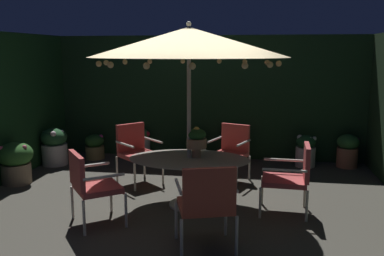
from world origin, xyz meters
TOP-DOWN VIEW (x-y plane):
  - ground_plane at (0.00, 0.00)m, footprint 6.93×6.87m
  - hedge_backdrop_rear at (0.00, 3.29)m, footprint 6.93×0.30m
  - patio_dining_table at (0.09, 0.31)m, footprint 1.75×1.19m
  - patio_umbrella at (0.09, 0.31)m, footprint 2.74×2.74m
  - centerpiece_planter at (0.19, 0.36)m, footprint 0.29×0.29m
  - patio_chair_north at (0.52, -1.06)m, footprint 0.77×0.73m
  - patio_chair_northeast at (1.53, 0.24)m, footprint 0.67×0.60m
  - patio_chair_east at (0.60, 1.65)m, footprint 0.73×0.74m
  - patio_chair_southeast at (-0.99, 1.27)m, footprint 0.83×0.83m
  - patio_chair_south at (-1.04, -0.57)m, footprint 0.83×0.84m
  - potted_plant_left_far at (1.97, 2.76)m, footprint 0.38×0.38m
  - potted_plant_front_corner at (-2.91, 2.09)m, footprint 0.51×0.51m
  - potted_plant_left_near at (-2.32, 2.69)m, footprint 0.39×0.39m
  - potted_plant_right_far at (0.61, 2.81)m, footprint 0.42×0.42m
  - potted_plant_back_right at (-1.38, 2.97)m, footprint 0.37×0.36m
  - potted_plant_back_left at (-0.16, 2.61)m, footprint 0.43×0.43m
  - potted_plant_back_center at (2.76, 2.84)m, footprint 0.42×0.42m
  - potted_plant_right_near at (-2.98, 0.86)m, footprint 0.58×0.58m

SIDE VIEW (x-z plane):
  - ground_plane at x=0.00m, z-range -0.02..0.00m
  - potted_plant_left_near at x=-2.32m, z-range 0.01..0.52m
  - potted_plant_back_left at x=-0.16m, z-range 0.01..0.57m
  - potted_plant_back_right at x=-1.38m, z-range 0.00..0.60m
  - potted_plant_left_far at x=1.97m, z-range 0.01..0.63m
  - potted_plant_back_center at x=2.76m, z-range 0.02..0.66m
  - potted_plant_right_far at x=0.61m, z-range 0.04..0.71m
  - potted_plant_front_corner at x=-2.91m, z-range 0.01..0.74m
  - potted_plant_right_near at x=-2.98m, z-range 0.03..0.74m
  - patio_chair_east at x=0.60m, z-range 0.07..1.04m
  - patio_chair_northeast at x=1.53m, z-range 0.07..1.04m
  - patio_chair_south at x=-1.04m, z-range 0.09..1.05m
  - patio_chair_southeast at x=-0.99m, z-range 0.09..1.08m
  - patio_dining_table at x=0.09m, z-range 0.23..0.94m
  - patio_chair_north at x=0.52m, z-range 0.09..1.09m
  - centerpiece_planter at x=0.19m, z-range 0.75..1.19m
  - hedge_backdrop_rear at x=0.00m, z-range 0.00..2.53m
  - patio_umbrella at x=0.09m, z-range 1.02..3.63m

